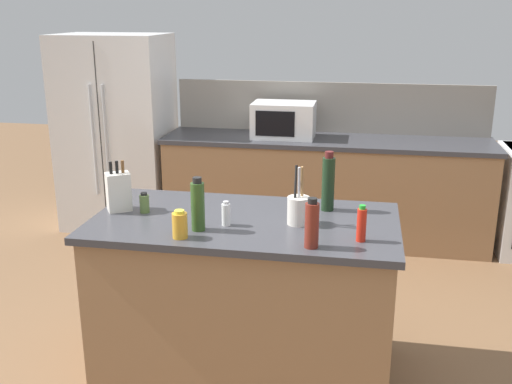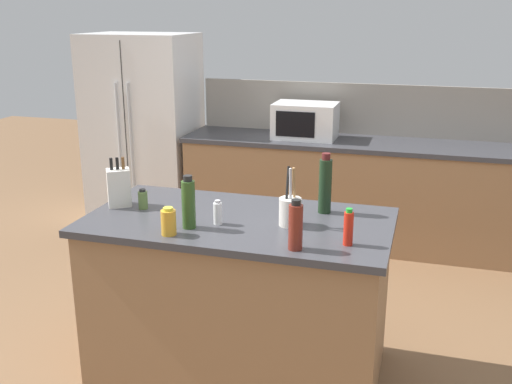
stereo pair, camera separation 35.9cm
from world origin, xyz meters
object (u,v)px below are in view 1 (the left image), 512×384
(honey_jar, at_px, (180,225))
(microwave, at_px, (284,120))
(hot_sauce_bottle, at_px, (362,224))
(wine_bottle, at_px, (328,183))
(olive_oil_bottle, at_px, (198,205))
(utensil_crock, at_px, (298,209))
(vinegar_bottle, at_px, (312,224))
(salt_shaker, at_px, (226,214))
(refrigerator, at_px, (117,133))
(spice_jar_oregano, at_px, (144,203))
(knife_block, at_px, (119,191))

(honey_jar, bearing_deg, microwave, 86.00)
(hot_sauce_bottle, relative_size, wine_bottle, 0.55)
(olive_oil_bottle, bearing_deg, wine_bottle, 34.83)
(utensil_crock, xyz_separation_m, vinegar_bottle, (0.10, -0.32, 0.04))
(vinegar_bottle, bearing_deg, olive_oil_bottle, 167.74)
(hot_sauce_bottle, relative_size, salt_shaker, 1.40)
(vinegar_bottle, xyz_separation_m, salt_shaker, (-0.47, 0.23, -0.05))
(utensil_crock, bearing_deg, refrigerator, 131.30)
(refrigerator, relative_size, hot_sauce_bottle, 9.74)
(salt_shaker, bearing_deg, microwave, 90.26)
(olive_oil_bottle, xyz_separation_m, hot_sauce_bottle, (0.84, -0.01, -0.05))
(refrigerator, bearing_deg, salt_shaker, -55.56)
(spice_jar_oregano, distance_m, vinegar_bottle, 1.04)
(microwave, bearing_deg, refrigerator, 178.17)
(refrigerator, bearing_deg, microwave, -1.83)
(olive_oil_bottle, relative_size, hot_sauce_bottle, 1.52)
(microwave, distance_m, spice_jar_oregano, 2.24)
(vinegar_bottle, height_order, salt_shaker, vinegar_bottle)
(refrigerator, xyz_separation_m, microwave, (1.61, -0.05, 0.18))
(knife_block, relative_size, olive_oil_bottle, 1.02)
(refrigerator, xyz_separation_m, honey_jar, (1.43, -2.58, 0.10))
(honey_jar, xyz_separation_m, hot_sauce_bottle, (0.90, 0.12, 0.02))
(microwave, relative_size, olive_oil_bottle, 1.92)
(knife_block, distance_m, spice_jar_oregano, 0.17)
(olive_oil_bottle, xyz_separation_m, vinegar_bottle, (0.60, -0.13, -0.02))
(knife_block, relative_size, spice_jar_oregano, 2.49)
(microwave, height_order, olive_oil_bottle, microwave)
(olive_oil_bottle, bearing_deg, honey_jar, -116.15)
(microwave, height_order, knife_block, microwave)
(refrigerator, relative_size, salt_shaker, 13.66)
(microwave, relative_size, knife_block, 1.89)
(vinegar_bottle, bearing_deg, salt_shaker, 154.63)
(hot_sauce_bottle, bearing_deg, honey_jar, -172.48)
(hot_sauce_bottle, xyz_separation_m, wine_bottle, (-0.20, 0.45, 0.07))
(refrigerator, relative_size, spice_jar_oregano, 15.64)
(wine_bottle, bearing_deg, vinegar_bottle, -93.83)
(utensil_crock, distance_m, honey_jar, 0.64)
(hot_sauce_bottle, bearing_deg, knife_block, 170.39)
(refrigerator, xyz_separation_m, utensil_crock, (1.99, -2.27, 0.11))
(spice_jar_oregano, height_order, wine_bottle, wine_bottle)
(wine_bottle, bearing_deg, salt_shaker, -145.67)
(spice_jar_oregano, relative_size, salt_shaker, 0.87)
(honey_jar, distance_m, wine_bottle, 0.91)
(honey_jar, xyz_separation_m, salt_shaker, (0.19, 0.22, -0.01))
(utensil_crock, bearing_deg, olive_oil_bottle, -159.69)
(olive_oil_bottle, bearing_deg, microwave, 87.24)
(hot_sauce_bottle, height_order, salt_shaker, hot_sauce_bottle)
(utensil_crock, xyz_separation_m, olive_oil_bottle, (-0.50, -0.19, 0.05))
(honey_jar, height_order, salt_shaker, honey_jar)
(knife_block, distance_m, honey_jar, 0.59)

